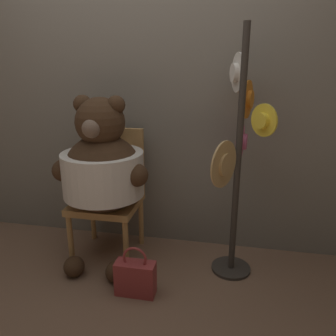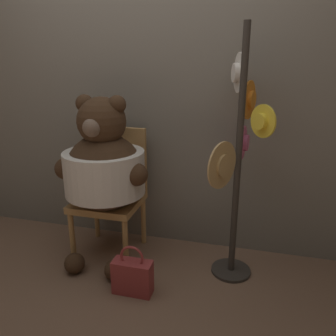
# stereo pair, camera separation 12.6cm
# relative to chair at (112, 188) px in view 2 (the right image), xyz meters

# --- Properties ---
(ground_plane) EXTENTS (14.00, 14.00, 0.00)m
(ground_plane) POSITION_rel_chair_xyz_m (0.24, -0.43, -0.51)
(ground_plane) COLOR brown
(wall_back) EXTENTS (8.00, 0.10, 2.36)m
(wall_back) POSITION_rel_chair_xyz_m (0.24, 0.28, 0.67)
(wall_back) COLOR slate
(wall_back) RESTS_ON ground_plane
(chair) EXTENTS (0.48, 0.46, 0.97)m
(chair) POSITION_rel_chair_xyz_m (0.00, 0.00, 0.00)
(chair) COLOR #B2844C
(chair) RESTS_ON ground_plane
(teddy_bear) EXTENTS (0.69, 0.61, 1.24)m
(teddy_bear) POSITION_rel_chair_xyz_m (0.02, -0.16, 0.22)
(teddy_bear) COLOR #3D2819
(teddy_bear) RESTS_ON ground_plane
(hat_display_rack) EXTENTS (0.36, 0.56, 1.67)m
(hat_display_rack) POSITION_rel_chair_xyz_m (0.95, -0.10, 0.38)
(hat_display_rack) COLOR #332D28
(hat_display_rack) RESTS_ON ground_plane
(handbag_on_ground) EXTENTS (0.26, 0.11, 0.34)m
(handbag_on_ground) POSITION_rel_chair_xyz_m (0.35, -0.50, -0.39)
(handbag_on_ground) COLOR maroon
(handbag_on_ground) RESTS_ON ground_plane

